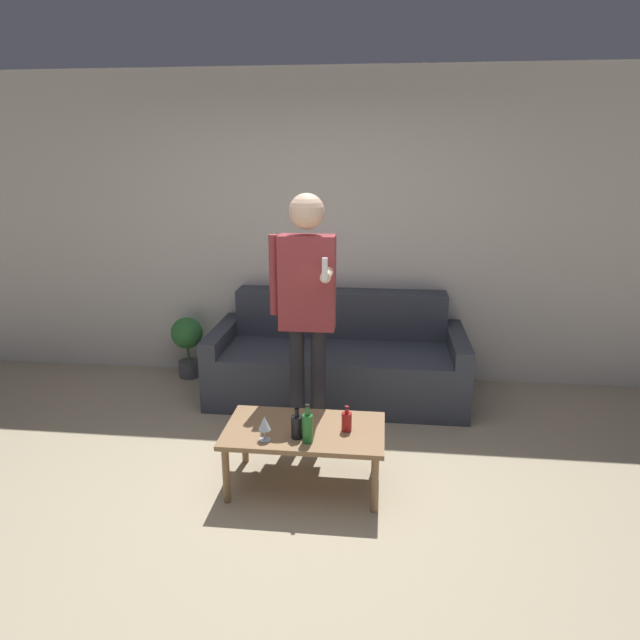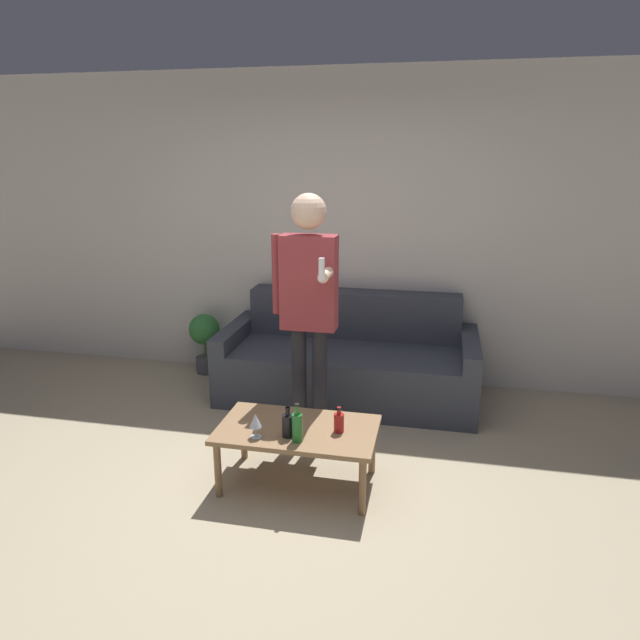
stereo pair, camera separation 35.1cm
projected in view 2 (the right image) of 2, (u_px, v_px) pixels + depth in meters
name	position (u px, v px, depth m)	size (l,w,h in m)	color
ground_plane	(262.00, 518.00, 3.27)	(16.00, 16.00, 0.00)	tan
wall_back	(336.00, 231.00, 5.03)	(8.00, 0.06, 2.70)	silver
couch	(349.00, 361.00, 4.85)	(2.12, 0.93, 0.85)	#383D47
coffee_table	(298.00, 434.00, 3.51)	(0.98, 0.57, 0.39)	#8E6B47
bottle_orange	(339.00, 422.00, 3.43)	(0.06, 0.06, 0.16)	#B21E1E
bottle_green	(297.00, 427.00, 3.31)	(0.06, 0.06, 0.24)	#23752D
bottle_dark	(288.00, 425.00, 3.37)	(0.07, 0.07, 0.19)	black
wine_glass_near	(255.00, 421.00, 3.35)	(0.07, 0.07, 0.15)	silver
person_standing_front	(308.00, 298.00, 3.85)	(0.44, 0.44, 1.76)	#232328
potted_plant	(205.00, 336.00, 5.34)	(0.29, 0.29, 0.57)	#4C4C51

